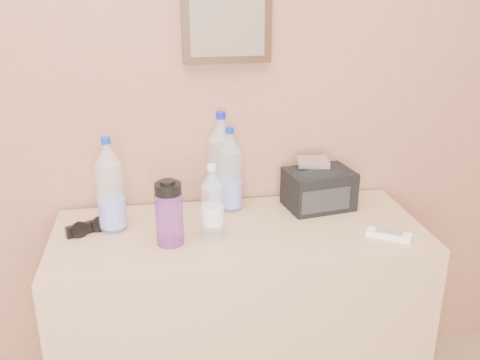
% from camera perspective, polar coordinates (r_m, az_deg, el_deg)
% --- Properties ---
extents(picture_frame, '(0.30, 0.03, 0.25)m').
position_cam_1_polar(picture_frame, '(1.85, -1.40, 16.18)').
color(picture_frame, '#382311').
rests_on(picture_frame, room_shell).
extents(dresser, '(1.23, 0.51, 0.77)m').
position_cam_1_polar(dresser, '(1.98, -0.07, -15.24)').
color(dresser, '#9C764B').
rests_on(dresser, ground).
extents(pet_large_a, '(0.09, 0.09, 0.32)m').
position_cam_1_polar(pet_large_a, '(1.78, -13.67, -1.03)').
color(pet_large_a, white).
rests_on(pet_large_a, dresser).
extents(pet_large_b, '(0.09, 0.09, 0.35)m').
position_cam_1_polar(pet_large_b, '(1.90, -1.99, 1.54)').
color(pet_large_b, white).
rests_on(pet_large_b, dresser).
extents(pet_large_c, '(0.08, 0.08, 0.30)m').
position_cam_1_polar(pet_large_c, '(1.89, -1.08, 0.67)').
color(pet_large_c, white).
rests_on(pet_large_c, dresser).
extents(pet_small, '(0.07, 0.07, 0.24)m').
position_cam_1_polar(pet_small, '(1.70, -2.97, -2.70)').
color(pet_small, '#C2E6F4').
rests_on(pet_small, dresser).
extents(nalgene_bottle, '(0.09, 0.09, 0.21)m').
position_cam_1_polar(nalgene_bottle, '(1.66, -7.57, -3.50)').
color(nalgene_bottle, '#712992').
rests_on(nalgene_bottle, dresser).
extents(sunglasses, '(0.16, 0.12, 0.04)m').
position_cam_1_polar(sunglasses, '(1.82, -15.88, -4.87)').
color(sunglasses, black).
rests_on(sunglasses, dresser).
extents(ac_remote, '(0.14, 0.11, 0.02)m').
position_cam_1_polar(ac_remote, '(1.79, 15.58, -5.66)').
color(ac_remote, silver).
rests_on(ac_remote, dresser).
extents(toiletry_bag, '(0.26, 0.20, 0.16)m').
position_cam_1_polar(toiletry_bag, '(1.94, 8.41, -0.70)').
color(toiletry_bag, black).
rests_on(toiletry_bag, dresser).
extents(foil_packet, '(0.12, 0.11, 0.02)m').
position_cam_1_polar(foil_packet, '(1.92, 7.80, 1.93)').
color(foil_packet, silver).
rests_on(foil_packet, toiletry_bag).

